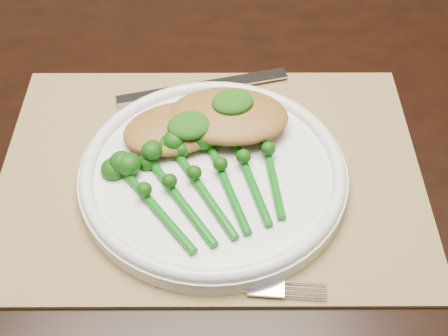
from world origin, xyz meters
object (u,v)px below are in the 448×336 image
object	(u,v)px
dining_table	(195,256)
chicken_fillet_left	(176,128)
broccolini_bundle	(215,187)
dinner_plate	(213,172)
placemat	(211,172)

from	to	relation	value
dining_table	chicken_fillet_left	distance (m)	0.42
broccolini_bundle	dinner_plate	bearing A→B (deg)	70.36
chicken_fillet_left	dining_table	bearing A→B (deg)	68.16
dining_table	broccolini_bundle	world-z (taller)	broccolini_bundle
dining_table	dinner_plate	distance (m)	0.42
dinner_plate	broccolini_bundle	size ratio (longest dim) A/B	1.52
dining_table	chicken_fillet_left	bearing A→B (deg)	-100.24
placemat	broccolini_bundle	xyz separation A→B (m)	(-0.01, -0.05, 0.02)
dining_table	broccolini_bundle	size ratio (longest dim) A/B	8.72
placemat	dinner_plate	bearing A→B (deg)	-79.24
placemat	broccolini_bundle	world-z (taller)	broccolini_bundle
dining_table	placemat	size ratio (longest dim) A/B	3.56
dinner_plate	broccolini_bundle	xyz separation A→B (m)	(-0.01, -0.03, 0.01)
broccolini_bundle	placemat	bearing A→B (deg)	72.52
dinner_plate	chicken_fillet_left	size ratio (longest dim) A/B	2.43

